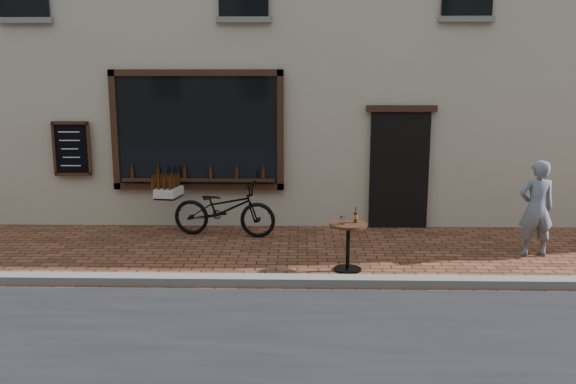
{
  "coord_description": "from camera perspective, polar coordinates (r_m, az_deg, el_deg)",
  "views": [
    {
      "loc": [
        0.05,
        -7.06,
        2.64
      ],
      "look_at": [
        -0.15,
        1.2,
        1.1
      ],
      "focal_mm": 35.0,
      "sensor_mm": 36.0,
      "label": 1
    }
  ],
  "objects": [
    {
      "name": "kerb",
      "position": [
        7.71,
        0.92,
        -9.0
      ],
      "size": [
        90.0,
        0.25,
        0.12
      ],
      "primitive_type": "cube",
      "color": "slate",
      "rests_on": "ground"
    },
    {
      "name": "cargo_bicycle",
      "position": [
        10.16,
        -6.72,
        -1.65
      ],
      "size": [
        2.28,
        0.94,
        1.06
      ],
      "rotation": [
        0.0,
        0.0,
        1.42
      ],
      "color": "black",
      "rests_on": "ground"
    },
    {
      "name": "ground",
      "position": [
        7.54,
        0.9,
        -9.94
      ],
      "size": [
        90.0,
        90.0,
        0.0
      ],
      "primitive_type": "plane",
      "color": "#4D2C19",
      "rests_on": "ground"
    },
    {
      "name": "pedestrian",
      "position": [
        9.68,
        23.9,
        -1.53
      ],
      "size": [
        0.57,
        0.38,
        1.53
      ],
      "primitive_type": "imported",
      "rotation": [
        0.0,
        0.0,
        3.16
      ],
      "color": "slate",
      "rests_on": "ground"
    },
    {
      "name": "bistro_table",
      "position": [
        8.23,
        6.14,
        -4.55
      ],
      "size": [
        0.55,
        0.55,
        0.95
      ],
      "color": "black",
      "rests_on": "ground"
    }
  ]
}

